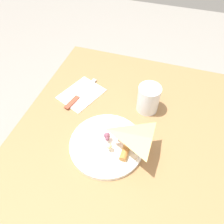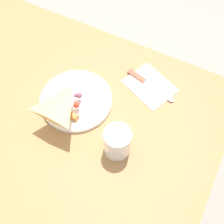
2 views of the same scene
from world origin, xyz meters
The scene contains 5 objects.
dining_table centered at (0.00, 0.00, 0.66)m, with size 1.24×0.88×0.76m.
plate_pizza centered at (0.09, 0.08, 0.77)m, with size 0.26×0.26×0.05m.
milk_glass centered at (0.31, -0.01, 0.81)m, with size 0.09×0.09×0.11m.
napkin_folded centered at (0.30, 0.27, 0.76)m, with size 0.21×0.19×0.00m.
butter_knife centered at (0.29, 0.27, 0.76)m, with size 0.20×0.07×0.01m.
Camera 1 is at (-0.28, -0.05, 1.41)m, focal length 35.00 mm.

